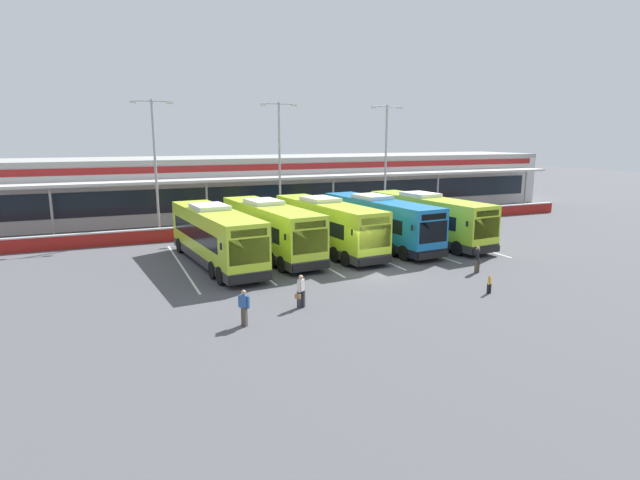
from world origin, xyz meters
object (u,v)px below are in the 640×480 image
Objects in this scene: coach_bus_centre at (327,226)px; lamp_post_west at (155,159)px; pedestrian_child at (489,283)px; coach_bus_right_centre at (379,223)px; pedestrian_near_bin at (244,307)px; lamp_post_east at (386,156)px; coach_bus_leftmost at (215,237)px; pedestrian_in_dark_coat at (477,258)px; coach_bus_rightmost at (427,219)px; pedestrian_with_handbag at (301,290)px; lamp_post_centre at (280,157)px; coach_bus_left_centre at (270,230)px.

coach_bus_centre is 1.12× the size of lamp_post_west.
coach_bus_right_centre is at bearing 87.48° from pedestrian_child.
lamp_post_east reaches higher than pedestrian_near_bin.
coach_bus_centre is at bearing 106.09° from pedestrian_child.
coach_bus_leftmost is 8.23m from coach_bus_centre.
pedestrian_in_dark_coat is 4.29m from pedestrian_child.
lamp_post_west reaches higher than coach_bus_rightmost.
lamp_post_centre is (6.23, 21.26, 5.43)m from pedestrian_with_handbag.
lamp_post_west is (-2.25, 11.81, 4.50)m from coach_bus_leftmost.
lamp_post_west is 1.00× the size of lamp_post_east.
coach_bus_leftmost and coach_bus_right_centre have the same top height.
lamp_post_east is at bearing 73.07° from pedestrian_child.
lamp_post_west reaches higher than coach_bus_leftmost.
lamp_post_east is (14.84, 9.89, 4.50)m from coach_bus_left_centre.
coach_bus_right_centre is 18.87m from lamp_post_west.
pedestrian_in_dark_coat is 0.15× the size of lamp_post_centre.
coach_bus_leftmost is at bearing 135.01° from pedestrian_child.
pedestrian_near_bin is (-13.05, 0.47, 0.33)m from pedestrian_child.
lamp_post_centre reaches higher than pedestrian_in_dark_coat.
coach_bus_centre is 7.62× the size of pedestrian_in_dark_coat.
pedestrian_with_handbag is 12.31m from pedestrian_in_dark_coat.
pedestrian_near_bin reaches higher than pedestrian_child.
coach_bus_left_centre is 8.45m from coach_bus_right_centre.
lamp_post_centre is (-8.44, 10.50, 4.50)m from coach_bus_rightmost.
coach_bus_centre is at bearing -136.46° from lamp_post_east.
lamp_post_west is at bearing 120.81° from pedestrian_child.
pedestrian_with_handbag is (-6.24, -10.99, -0.93)m from coach_bus_centre.
pedestrian_in_dark_coat is 15.62m from pedestrian_near_bin.
pedestrian_in_dark_coat is (14.11, -8.21, -0.91)m from coach_bus_leftmost.
lamp_post_east is at bearing 57.81° from coach_bus_right_centre.
coach_bus_centre is 12.28× the size of pedestrian_child.
coach_bus_left_centre is at bearing -112.67° from lamp_post_centre.
pedestrian_with_handbag is (-14.67, -10.75, -0.93)m from coach_bus_rightmost.
pedestrian_child is at bearing -44.99° from coach_bus_leftmost.
coach_bus_right_centre is at bearing -122.19° from lamp_post_east.
coach_bus_leftmost is 1.12× the size of lamp_post_east.
lamp_post_west is 21.09m from lamp_post_east.
pedestrian_child is at bearing -10.07° from pedestrian_with_handbag.
coach_bus_left_centre is 11.43m from pedestrian_with_handbag.
coach_bus_left_centre is 18.40m from lamp_post_east.
lamp_post_centre is 1.00× the size of lamp_post_east.
pedestrian_with_handbag is 27.56m from lamp_post_east.
coach_bus_right_centre is 12.04m from lamp_post_centre.
lamp_post_east is at bearing 30.31° from coach_bus_leftmost.
pedestrian_in_dark_coat is 1.61× the size of pedestrian_child.
lamp_post_centre is (-0.01, 10.27, 4.50)m from coach_bus_centre.
lamp_post_centre is at bearing 112.35° from coach_bus_right_centre.
lamp_post_centre is at bearing 67.33° from coach_bus_left_centre.
coach_bus_rightmost is 21.52m from pedestrian_near_bin.
coach_bus_leftmost and coach_bus_centre have the same top height.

